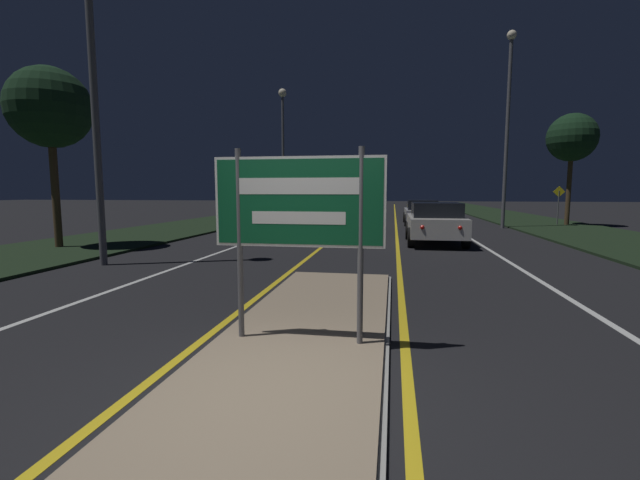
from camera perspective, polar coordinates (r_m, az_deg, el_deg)
ground_plane at (r=4.08m, az=-7.55°, el=-21.18°), size 160.00×160.00×0.00m
median_island at (r=5.37m, az=-2.78°, el=-13.68°), size 2.17×8.67×0.10m
verge_left at (r=25.80m, az=-14.60°, el=2.20°), size 5.00×100.00×0.08m
verge_right at (r=24.98m, az=29.34°, el=1.43°), size 5.00×100.00×0.08m
centre_line_yellow_left at (r=28.61m, az=4.93°, el=2.72°), size 0.12×70.00×0.01m
centre_line_yellow_right at (r=28.51m, az=10.04°, el=2.63°), size 0.12×70.00×0.01m
lane_line_white_left at (r=29.00m, az=-0.85°, el=2.79°), size 0.12×70.00×0.01m
lane_line_white_right at (r=28.68m, az=15.90°, el=2.50°), size 0.12×70.00×0.01m
edge_line_white_left at (r=29.69m, az=-6.56°, el=2.84°), size 0.10×70.00×0.01m
edge_line_white_right at (r=29.16m, az=21.78°, el=2.34°), size 0.10×70.00×0.01m
highway_sign at (r=5.03m, az=-2.89°, el=4.12°), size 2.04×0.07×2.30m
streetlight_left_near at (r=13.02m, az=-28.44°, el=25.77°), size 0.62×0.62×9.02m
streetlight_left_far at (r=31.05m, az=-4.97°, el=14.21°), size 0.57×0.57×8.98m
streetlight_right_near at (r=24.17m, az=23.79°, el=15.46°), size 0.46×0.46×9.73m
car_receding_0 at (r=15.98m, az=15.11°, el=2.33°), size 2.01×4.10×1.49m
car_receding_1 at (r=25.12m, az=13.35°, el=3.71°), size 1.94×4.75×1.40m
car_approaching_0 at (r=18.82m, az=-1.69°, el=3.21°), size 1.97×4.83×1.52m
warning_sign at (r=26.74m, az=29.20°, el=4.52°), size 0.60×0.06×2.09m
roadside_palm_left at (r=16.55m, az=-32.36°, el=14.59°), size 2.53×2.53×5.72m
roadside_palm_right at (r=26.96m, az=30.58°, el=11.61°), size 2.53×2.53×5.92m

